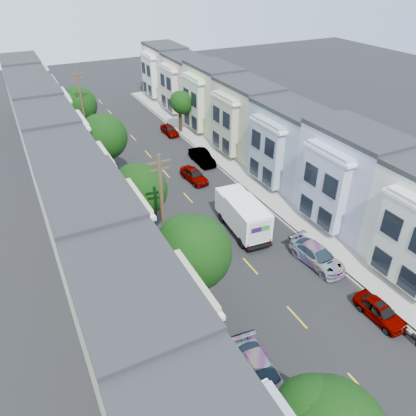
% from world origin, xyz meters
% --- Properties ---
extents(ground, '(160.00, 160.00, 0.00)m').
position_xyz_m(ground, '(0.00, 0.00, 0.00)').
color(ground, black).
rests_on(ground, ground).
extents(road_slab, '(12.00, 70.00, 0.02)m').
position_xyz_m(road_slab, '(0.00, 15.00, 0.01)').
color(road_slab, black).
rests_on(road_slab, ground).
extents(curb_left, '(0.30, 70.00, 0.15)m').
position_xyz_m(curb_left, '(-6.05, 15.00, 0.07)').
color(curb_left, gray).
rests_on(curb_left, ground).
extents(curb_right, '(0.30, 70.00, 0.15)m').
position_xyz_m(curb_right, '(6.05, 15.00, 0.07)').
color(curb_right, gray).
rests_on(curb_right, ground).
extents(sidewalk_left, '(2.60, 70.00, 0.15)m').
position_xyz_m(sidewalk_left, '(-7.35, 15.00, 0.07)').
color(sidewalk_left, gray).
rests_on(sidewalk_left, ground).
extents(sidewalk_right, '(2.60, 70.00, 0.15)m').
position_xyz_m(sidewalk_right, '(7.35, 15.00, 0.07)').
color(sidewalk_right, gray).
rests_on(sidewalk_right, ground).
extents(centerline, '(0.12, 70.00, 0.01)m').
position_xyz_m(centerline, '(0.00, 15.00, 0.00)').
color(centerline, gold).
rests_on(centerline, ground).
extents(townhouse_row_left, '(5.00, 70.00, 8.50)m').
position_xyz_m(townhouse_row_left, '(-11.15, 15.00, 0.00)').
color(townhouse_row_left, '#97A3B4').
rests_on(townhouse_row_left, ground).
extents(townhouse_row_right, '(5.00, 70.00, 8.50)m').
position_xyz_m(townhouse_row_right, '(11.15, 15.00, 0.00)').
color(townhouse_row_right, '#97A3B4').
rests_on(townhouse_row_right, ground).
extents(tree_b, '(4.70, 4.70, 8.00)m').
position_xyz_m(tree_b, '(-6.30, -2.95, 5.63)').
color(tree_b, black).
rests_on(tree_b, ground).
extents(tree_c, '(4.38, 4.38, 7.03)m').
position_xyz_m(tree_c, '(-6.30, 7.27, 4.82)').
color(tree_c, black).
rests_on(tree_c, ground).
extents(tree_d, '(4.70, 4.70, 7.70)m').
position_xyz_m(tree_d, '(-6.30, 18.56, 5.33)').
color(tree_d, black).
rests_on(tree_d, ground).
extents(tree_e, '(4.70, 4.70, 7.24)m').
position_xyz_m(tree_e, '(-6.30, 31.66, 4.87)').
color(tree_e, black).
rests_on(tree_e, ground).
extents(tree_far_r, '(3.10, 3.10, 5.66)m').
position_xyz_m(tree_far_r, '(6.89, 29.03, 4.06)').
color(tree_far_r, black).
rests_on(tree_far_r, ground).
extents(utility_pole_near, '(1.60, 0.26, 10.00)m').
position_xyz_m(utility_pole_near, '(-6.30, 2.00, 5.15)').
color(utility_pole_near, '#42301E').
rests_on(utility_pole_near, ground).
extents(utility_pole_far, '(1.60, 0.26, 10.00)m').
position_xyz_m(utility_pole_far, '(-6.30, 28.00, 5.15)').
color(utility_pole_far, '#42301E').
rests_on(utility_pole_far, ground).
extents(fedex_truck, '(2.51, 6.51, 3.12)m').
position_xyz_m(fedex_truck, '(1.92, 4.55, 1.74)').
color(fedex_truck, white).
rests_on(fedex_truck, ground).
extents(lead_sedan, '(2.05, 4.48, 1.41)m').
position_xyz_m(lead_sedan, '(2.14, 15.05, 0.71)').
color(lead_sedan, black).
rests_on(lead_sedan, ground).
extents(parked_left_b, '(2.41, 4.91, 1.42)m').
position_xyz_m(parked_left_b, '(-4.90, -8.96, 0.71)').
color(parked_left_b, black).
rests_on(parked_left_b, ground).
extents(parked_left_c, '(1.88, 4.55, 1.46)m').
position_xyz_m(parked_left_c, '(-4.90, 1.62, 0.73)').
color(parked_left_c, '#989CA6').
rests_on(parked_left_c, ground).
extents(parked_left_d, '(2.00, 4.61, 1.46)m').
position_xyz_m(parked_left_d, '(-4.90, 12.17, 0.73)').
color(parked_left_d, '#410F16').
rests_on(parked_left_d, ground).
extents(parked_right_a, '(1.60, 4.03, 1.30)m').
position_xyz_m(parked_right_a, '(4.90, -8.54, 0.65)').
color(parked_right_a, '#595A5B').
rests_on(parked_right_a, ground).
extents(parked_right_b, '(2.50, 5.10, 1.48)m').
position_xyz_m(parked_right_b, '(4.90, -2.05, 0.74)').
color(parked_right_b, '#ABAEBD').
rests_on(parked_right_b, ground).
extents(parked_right_c, '(1.61, 4.53, 1.51)m').
position_xyz_m(parked_right_c, '(4.90, 18.74, 0.75)').
color(parked_right_c, black).
rests_on(parked_right_c, ground).
extents(parked_right_d, '(1.63, 4.04, 1.30)m').
position_xyz_m(parked_right_d, '(4.90, 28.90, 0.65)').
color(parked_right_d, black).
rests_on(parked_right_d, ground).
extents(motorcycle, '(0.25, 1.84, 0.73)m').
position_xyz_m(motorcycle, '(5.23, -10.86, 0.39)').
color(motorcycle, black).
rests_on(motorcycle, ground).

